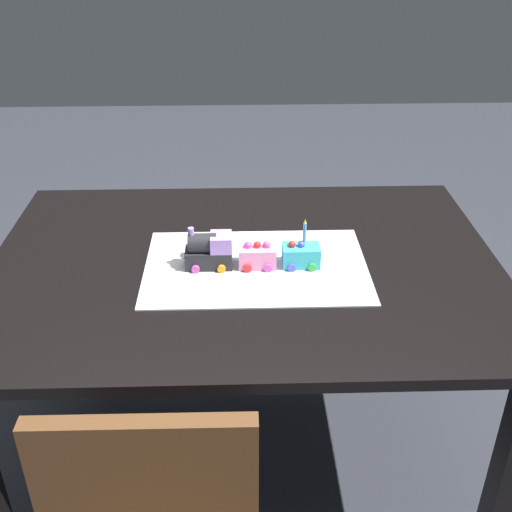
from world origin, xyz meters
TOP-DOWN VIEW (x-y plane):
  - ground_plane at (0.00, 0.00)m, footprint 8.00×8.00m
  - dining_table at (0.00, 0.00)m, footprint 1.40×1.00m
  - cake_board at (0.03, -0.03)m, footprint 0.60×0.40m
  - cake_locomotive at (-0.09, -0.03)m, footprint 0.14×0.08m
  - cake_car_hopper_bubblegum at (0.03, -0.03)m, footprint 0.10×0.08m
  - cake_car_caboose_turquoise at (0.15, -0.03)m, footprint 0.10×0.08m
  - birthday_candle at (0.16, -0.03)m, footprint 0.01×0.01m

SIDE VIEW (x-z plane):
  - ground_plane at x=0.00m, z-range 0.00..0.00m
  - dining_table at x=0.00m, z-range 0.26..1.00m
  - cake_board at x=0.03m, z-range 0.74..0.74m
  - cake_car_caboose_turquoise at x=0.15m, z-range 0.74..0.81m
  - cake_car_hopper_bubblegum at x=0.03m, z-range 0.74..0.81m
  - cake_locomotive at x=-0.09m, z-range 0.73..0.85m
  - birthday_candle at x=0.16m, z-range 0.81..0.88m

